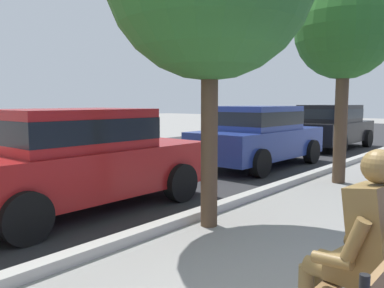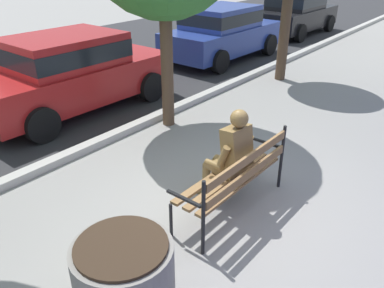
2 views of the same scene
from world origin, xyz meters
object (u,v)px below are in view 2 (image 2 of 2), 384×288
object	(u,v)px
concrete_planter	(124,275)
parked_car_blue	(222,31)
parked_car_red	(71,71)
park_bench	(237,175)
parked_car_black	(296,12)
bronze_statue_seated	(228,158)

from	to	relation	value
concrete_planter	parked_car_blue	distance (m)	9.35
parked_car_blue	parked_car_red	bearing A→B (deg)	180.00
park_bench	parked_car_black	bearing A→B (deg)	21.98
bronze_statue_seated	concrete_planter	world-z (taller)	bronze_statue_seated
bronze_statue_seated	parked_car_black	bearing A→B (deg)	21.26
bronze_statue_seated	concrete_planter	bearing A→B (deg)	-174.05
parked_car_red	bronze_statue_seated	bearing A→B (deg)	-100.25
park_bench	parked_car_red	distance (m)	4.66
park_bench	parked_car_black	world-z (taller)	parked_car_black
parked_car_blue	parked_car_black	xyz separation A→B (m)	(5.05, 0.00, 0.00)
bronze_statue_seated	park_bench	bearing A→B (deg)	-118.83
parked_car_red	parked_car_blue	xyz separation A→B (m)	(5.36, 0.00, 0.00)
bronze_statue_seated	parked_car_blue	bearing A→B (deg)	35.31
park_bench	bronze_statue_seated	size ratio (longest dim) A/B	1.32
concrete_planter	parked_car_red	size ratio (longest dim) A/B	0.23
bronze_statue_seated	concrete_planter	distance (m)	2.03
bronze_statue_seated	parked_car_black	xyz separation A→B (m)	(11.20, 4.36, 0.17)
parked_car_blue	concrete_planter	bearing A→B (deg)	-150.73
bronze_statue_seated	parked_car_red	size ratio (longest dim) A/B	0.33
parked_car_red	parked_car_blue	bearing A→B (deg)	0.00
parked_car_red	parked_car_blue	world-z (taller)	same
park_bench	concrete_planter	world-z (taller)	park_bench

